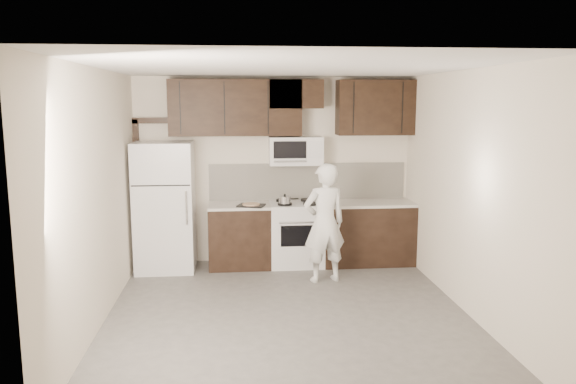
{
  "coord_description": "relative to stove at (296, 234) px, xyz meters",
  "views": [
    {
      "loc": [
        -0.56,
        -5.92,
        2.35
      ],
      "look_at": [
        0.08,
        0.9,
        1.24
      ],
      "focal_mm": 35.0,
      "sensor_mm": 36.0,
      "label": 1
    }
  ],
  "objects": [
    {
      "name": "stove",
      "position": [
        0.0,
        0.0,
        0.0
      ],
      "size": [
        0.76,
        0.66,
        0.94
      ],
      "color": "silver",
      "rests_on": "floor"
    },
    {
      "name": "pizza",
      "position": [
        -0.65,
        -0.18,
        0.48
      ],
      "size": [
        0.3,
        0.3,
        0.02
      ],
      "primitive_type": "cylinder",
      "rotation": [
        0.0,
        0.0,
        -0.3
      ],
      "color": "#D4B48E",
      "rests_on": "baking_tray"
    },
    {
      "name": "door_trim",
      "position": [
        -2.22,
        0.27,
        0.79
      ],
      "size": [
        0.5,
        0.08,
        2.12
      ],
      "color": "black",
      "rests_on": "floor"
    },
    {
      "name": "microwave",
      "position": [
        -0.0,
        0.12,
        1.19
      ],
      "size": [
        0.76,
        0.42,
        0.4
      ],
      "color": "silver",
      "rests_on": "upper_cabinets"
    },
    {
      "name": "ceiling",
      "position": [
        -0.3,
        -1.94,
        2.24
      ],
      "size": [
        4.5,
        4.5,
        0.0
      ],
      "primitive_type": "plane",
      "rotation": [
        3.14,
        0.0,
        0.0
      ],
      "color": "white",
      "rests_on": "back_wall"
    },
    {
      "name": "counter_run",
      "position": [
        0.3,
        0.0,
        -0.0
      ],
      "size": [
        2.95,
        0.64,
        0.91
      ],
      "color": "black",
      "rests_on": "floor"
    },
    {
      "name": "floor",
      "position": [
        -0.3,
        -1.94,
        -0.46
      ],
      "size": [
        4.5,
        4.5,
        0.0
      ],
      "primitive_type": "plane",
      "color": "#504D4B",
      "rests_on": "ground"
    },
    {
      "name": "baking_tray",
      "position": [
        -0.65,
        -0.18,
        0.46
      ],
      "size": [
        0.42,
        0.36,
        0.02
      ],
      "primitive_type": "cube",
      "rotation": [
        0.0,
        0.0,
        -0.3
      ],
      "color": "black",
      "rests_on": "counter_run"
    },
    {
      "name": "person",
      "position": [
        0.28,
        -0.79,
        0.32
      ],
      "size": [
        0.64,
        0.5,
        1.57
      ],
      "primitive_type": "imported",
      "rotation": [
        0.0,
        0.0,
        3.38
      ],
      "color": "white",
      "rests_on": "floor"
    },
    {
      "name": "upper_cabinets",
      "position": [
        -0.09,
        0.14,
        1.82
      ],
      "size": [
        3.48,
        0.35,
        0.78
      ],
      "color": "black",
      "rests_on": "back_wall"
    },
    {
      "name": "saucepan",
      "position": [
        -0.18,
        -0.15,
        0.51
      ],
      "size": [
        0.28,
        0.17,
        0.16
      ],
      "color": "silver",
      "rests_on": "stove"
    },
    {
      "name": "backsplash",
      "position": [
        0.2,
        0.3,
        0.72
      ],
      "size": [
        2.9,
        0.02,
        0.54
      ],
      "primitive_type": "cube",
      "color": "silver",
      "rests_on": "counter_run"
    },
    {
      "name": "back_wall",
      "position": [
        -0.3,
        0.31,
        0.89
      ],
      "size": [
        4.0,
        0.0,
        4.0
      ],
      "primitive_type": "plane",
      "rotation": [
        1.57,
        0.0,
        0.0
      ],
      "color": "beige",
      "rests_on": "ground"
    },
    {
      "name": "refrigerator",
      "position": [
        -1.85,
        -0.05,
        0.44
      ],
      "size": [
        0.8,
        0.76,
        1.8
      ],
      "color": "silver",
      "rests_on": "floor"
    }
  ]
}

